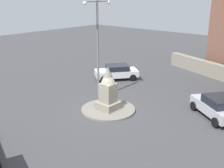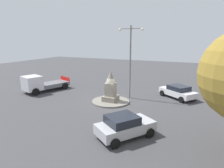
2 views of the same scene
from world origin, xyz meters
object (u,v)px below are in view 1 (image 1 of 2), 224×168
streetlamp (98,40)px  car_white_passing (117,72)px  monument (108,90)px  car_silver_approaching (217,106)px

streetlamp → car_white_passing: streetlamp is taller
monument → streetlamp: bearing=59.6°
car_silver_approaching → monument: bearing=122.4°
monument → car_white_passing: size_ratio=0.71×
streetlamp → car_silver_approaching: streetlamp is taller
monument → streetlamp: (1.28, 2.17, 3.12)m
streetlamp → car_white_passing: 6.58m
monument → streetlamp: streetlamp is taller
car_white_passing → car_silver_approaching: car_silver_approaching is taller
streetlamp → car_white_passing: size_ratio=1.79×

